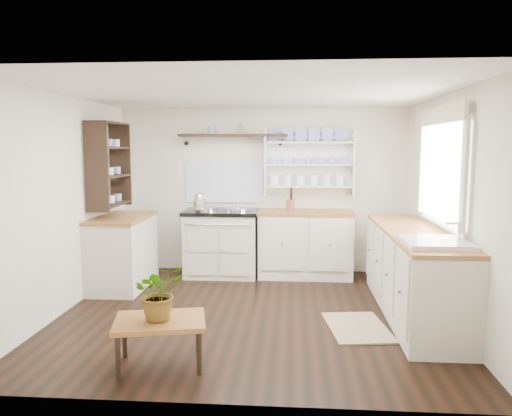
{
  "coord_description": "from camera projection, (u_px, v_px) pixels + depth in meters",
  "views": [
    {
      "loc": [
        0.44,
        -5.11,
        1.76
      ],
      "look_at": [
        0.03,
        0.25,
        1.1
      ],
      "focal_mm": 35.0,
      "sensor_mm": 36.0,
      "label": 1
    }
  ],
  "objects": [
    {
      "name": "floor",
      "position": [
        251.0,
        313.0,
        5.31
      ],
      "size": [
        4.0,
        3.8,
        0.01
      ],
      "primitive_type": "cube",
      "color": "black",
      "rests_on": "ground"
    },
    {
      "name": "wall_back",
      "position": [
        263.0,
        190.0,
        7.05
      ],
      "size": [
        4.0,
        0.02,
        2.3
      ],
      "primitive_type": "cube",
      "color": "silver",
      "rests_on": "ground"
    },
    {
      "name": "wall_right",
      "position": [
        449.0,
        208.0,
        5.02
      ],
      "size": [
        0.02,
        3.8,
        2.3
      ],
      "primitive_type": "cube",
      "color": "silver",
      "rests_on": "ground"
    },
    {
      "name": "wall_left",
      "position": [
        65.0,
        204.0,
        5.32
      ],
      "size": [
        0.02,
        3.8,
        2.3
      ],
      "primitive_type": "cube",
      "color": "silver",
      "rests_on": "ground"
    },
    {
      "name": "ceiling",
      "position": [
        251.0,
        93.0,
        5.03
      ],
      "size": [
        4.0,
        3.8,
        0.01
      ],
      "primitive_type": "cube",
      "color": "white",
      "rests_on": "wall_back"
    },
    {
      "name": "window",
      "position": [
        441.0,
        166.0,
        5.12
      ],
      "size": [
        0.08,
        1.55,
        1.22
      ],
      "color": "white",
      "rests_on": "wall_right"
    },
    {
      "name": "aga_cooker",
      "position": [
        222.0,
        242.0,
        6.85
      ],
      "size": [
        1.01,
        0.7,
        0.93
      ],
      "color": "beige",
      "rests_on": "floor"
    },
    {
      "name": "back_cabinets",
      "position": [
        305.0,
        243.0,
        6.79
      ],
      "size": [
        1.27,
        0.63,
        0.9
      ],
      "color": "beige",
      "rests_on": "floor"
    },
    {
      "name": "right_cabinets",
      "position": [
        414.0,
        272.0,
        5.22
      ],
      "size": [
        0.62,
        2.43,
        0.9
      ],
      "color": "beige",
      "rests_on": "floor"
    },
    {
      "name": "belfast_sink",
      "position": [
        435.0,
        255.0,
        4.44
      ],
      "size": [
        0.55,
        0.6,
        0.45
      ],
      "color": "white",
      "rests_on": "right_cabinets"
    },
    {
      "name": "left_cabinets",
      "position": [
        123.0,
        251.0,
        6.27
      ],
      "size": [
        0.62,
        1.13,
        0.9
      ],
      "color": "beige",
      "rests_on": "floor"
    },
    {
      "name": "plate_rack",
      "position": [
        309.0,
        162.0,
        6.91
      ],
      "size": [
        1.2,
        0.22,
        0.9
      ],
      "color": "white",
      "rests_on": "wall_back"
    },
    {
      "name": "high_shelf",
      "position": [
        233.0,
        136.0,
        6.86
      ],
      "size": [
        1.5,
        0.29,
        0.16
      ],
      "color": "black",
      "rests_on": "wall_back"
    },
    {
      "name": "left_shelving",
      "position": [
        109.0,
        164.0,
        6.15
      ],
      "size": [
        0.28,
        0.8,
        1.05
      ],
      "primitive_type": "cube",
      "color": "black",
      "rests_on": "wall_left"
    },
    {
      "name": "kettle",
      "position": [
        199.0,
        201.0,
        6.68
      ],
      "size": [
        0.18,
        0.18,
        0.22
      ],
      "primitive_type": null,
      "color": "silver",
      "rests_on": "aga_cooker"
    },
    {
      "name": "utensil_crock",
      "position": [
        290.0,
        205.0,
        6.82
      ],
      "size": [
        0.11,
        0.11,
        0.13
      ],
      "primitive_type": "cylinder",
      "color": "#994B38",
      "rests_on": "back_cabinets"
    },
    {
      "name": "center_table",
      "position": [
        160.0,
        325.0,
        4.0
      ],
      "size": [
        0.81,
        0.65,
        0.39
      ],
      "rotation": [
        0.0,
        0.0,
        0.21
      ],
      "color": "brown",
      "rests_on": "floor"
    },
    {
      "name": "potted_plant",
      "position": [
        159.0,
        292.0,
        3.97
      ],
      "size": [
        0.52,
        0.5,
        0.45
      ],
      "primitive_type": "imported",
      "rotation": [
        0.0,
        0.0,
        0.5
      ],
      "color": "#3F7233",
      "rests_on": "center_table"
    },
    {
      "name": "floor_rug",
      "position": [
        357.0,
        327.0,
        4.87
      ],
      "size": [
        0.66,
        0.92,
        0.02
      ],
      "primitive_type": "cube",
      "rotation": [
        0.0,
        0.0,
        0.13
      ],
      "color": "#8C7D51",
      "rests_on": "floor"
    }
  ]
}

